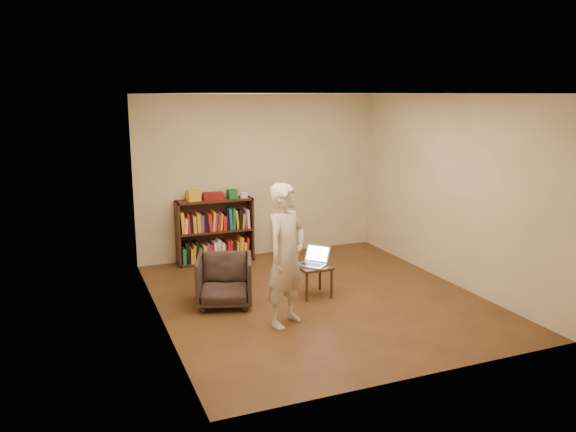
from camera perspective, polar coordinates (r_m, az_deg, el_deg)
name	(u,v)px	position (r m, az deg, el deg)	size (l,w,h in m)	color
floor	(317,298)	(7.39, 3.01, -8.30)	(4.50, 4.50, 0.00)	#402514
ceiling	(320,94)	(6.92, 3.26, 12.31)	(4.50, 4.50, 0.00)	silver
wall_back	(260,176)	(9.10, -2.88, 4.08)	(4.00, 4.00, 0.00)	beige
wall_left	(157,212)	(6.46, -13.15, 0.40)	(4.50, 4.50, 0.00)	beige
wall_right	(450,190)	(8.08, 16.11, 2.57)	(4.50, 4.50, 0.00)	beige
bookshelf	(215,234)	(8.89, -7.43, -1.86)	(1.20, 0.30, 1.00)	black
box_yellow	(194,196)	(8.67, -9.57, 2.05)	(0.20, 0.14, 0.16)	gold
red_cloth	(213,196)	(8.74, -7.59, 2.01)	(0.31, 0.23, 0.10)	maroon
box_green	(232,194)	(8.81, -5.71, 2.25)	(0.14, 0.14, 0.14)	#1A6431
box_white	(244,195)	(8.86, -4.52, 2.14)	(0.10, 0.10, 0.08)	white
stool	(287,229)	(9.19, -0.12, -1.35)	(0.37, 0.37, 0.53)	tan
armchair	(224,281)	(7.09, -6.47, -6.54)	(0.67, 0.69, 0.63)	#2C211D
side_table	(314,271)	(7.35, 2.63, -5.55)	(0.40, 0.40, 0.41)	black
laptop	(314,260)	(7.36, 2.67, -4.53)	(0.48, 0.48, 0.23)	silver
person	(286,255)	(6.33, -0.19, -4.01)	(0.60, 0.39, 1.64)	beige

